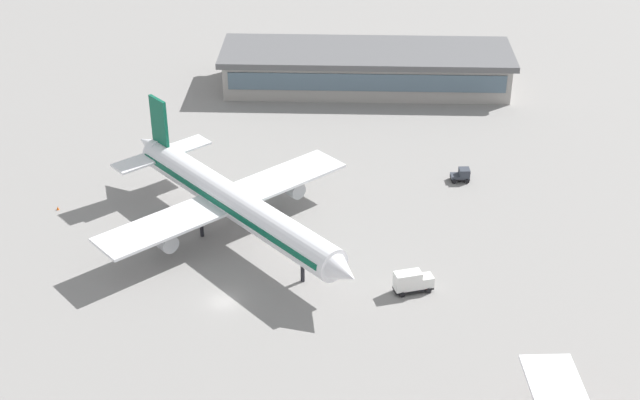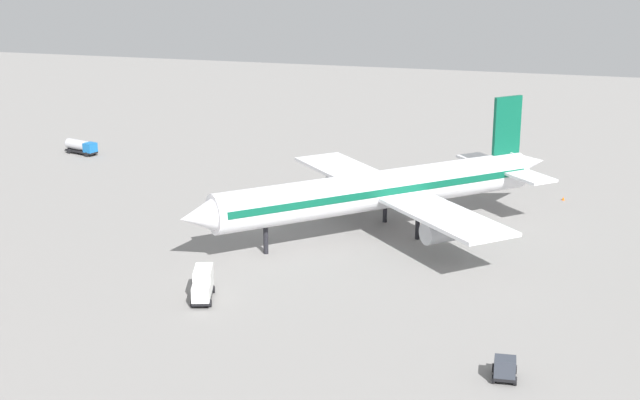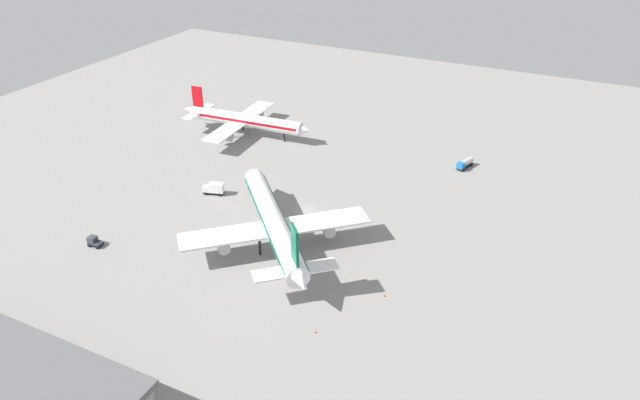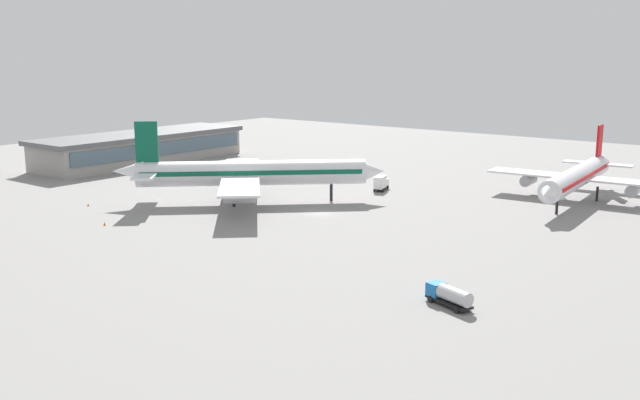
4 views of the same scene
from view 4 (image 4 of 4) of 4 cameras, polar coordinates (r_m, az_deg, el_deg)
ground at (r=132.34m, az=-0.06°, el=-1.11°), size 288.00×288.00×0.00m
terminal_building at (r=200.71m, az=-14.24°, el=4.17°), size 61.17×18.39×8.19m
airplane_at_gate at (r=151.60m, az=20.17°, el=1.80°), size 46.59×37.42×14.17m
airplane_taxiing at (r=141.93m, az=-5.76°, el=2.19°), size 41.77×43.82×16.59m
baggage_tug at (r=182.67m, az=-2.04°, el=2.84°), size 3.33×2.41×2.30m
catering_truck at (r=154.98m, az=4.97°, el=1.39°), size 5.91×3.45×3.30m
fuel_truck at (r=85.79m, az=10.43°, el=-7.58°), size 3.78×6.58×2.50m
safety_cone_near_gate at (r=146.17m, az=-18.28°, el=-0.36°), size 0.44×0.44×0.60m
safety_cone_mid_apron at (r=128.92m, az=-17.07°, el=-1.85°), size 0.44×0.44×0.60m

